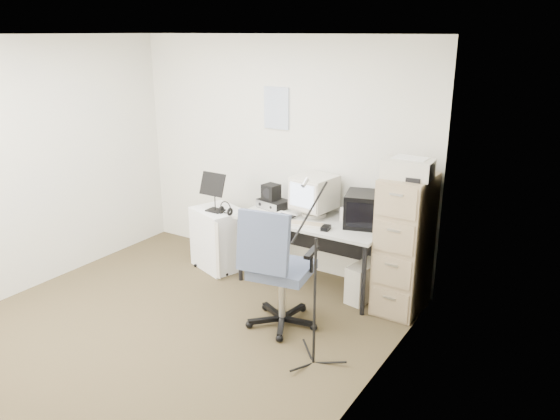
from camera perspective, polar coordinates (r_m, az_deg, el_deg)
The scene contains 23 objects.
floor at distance 5.07m, azimuth -11.30°, elevation -12.16°, with size 3.60×3.60×0.01m, color #42361E.
ceiling at distance 4.39m, azimuth -13.41°, elevation 17.39°, with size 3.60×3.60×0.01m, color white.
wall_back at distance 5.94m, azimuth -0.13°, elevation 5.81°, with size 3.60×0.02×2.50m, color beige.
wall_left at distance 5.94m, azimuth -24.90°, elevation 4.10°, with size 0.02×3.60×2.50m, color beige.
wall_right at distance 3.60m, azimuth 8.84°, elevation -2.79°, with size 0.02×3.60×2.50m, color beige.
wall_calendar at distance 5.86m, azimuth -0.37°, elevation 10.59°, with size 0.30×0.02×0.44m, color white.
filing_cabinet at distance 5.19m, azimuth 12.89°, elevation -3.49°, with size 0.40×0.60×1.30m, color #907D5F.
printer at distance 4.91m, azimuth 13.23°, elevation 4.24°, with size 0.43×0.29×0.16m, color beige.
desk at distance 5.62m, azimuth 3.42°, elevation -4.46°, with size 1.50×0.70×0.73m, color #A4A494.
crt_monitor at distance 5.54m, azimuth 3.61°, elevation 1.49°, with size 0.37×0.39×0.41m, color beige.
crt_tv at distance 5.31m, azimuth 8.83°, elevation 0.07°, with size 0.36×0.38×0.32m, color black.
desk_speaker at distance 5.42m, azimuth 6.83°, elevation -0.48°, with size 0.08×0.08×0.14m, color beige.
keyboard at distance 5.30m, azimuth 2.53°, elevation -1.50°, with size 0.40×0.14×0.02m, color beige.
mouse at distance 5.19m, azimuth 4.81°, elevation -1.88°, with size 0.07×0.12×0.04m, color black.
radio_receiver at distance 5.81m, azimuth -0.67°, elevation 0.68°, with size 0.31×0.22×0.09m, color black.
radio_speaker at distance 5.79m, azimuth -0.94°, elevation 1.91°, with size 0.16×0.15×0.16m, color black.
papers at distance 5.49m, azimuth 0.13°, elevation -0.76°, with size 0.22×0.31×0.02m, color white.
pc_tower at distance 5.45m, azimuth 8.74°, elevation -7.42°, with size 0.18×0.40×0.38m, color beige.
office_chair at distance 4.79m, azimuth 0.22°, elevation -6.00°, with size 0.65×0.65×1.12m, color #435173.
side_cart at distance 6.10m, azimuth -6.38°, elevation -2.94°, with size 0.54×0.44×0.68m, color white.
music_stand at distance 5.86m, azimuth -6.85°, elevation 1.92°, with size 0.30×0.16×0.44m, color black.
headphones at distance 5.80m, azimuth -5.70°, elevation 0.01°, with size 0.15×0.15×0.03m, color black.
mic_stand at distance 4.20m, azimuth 3.69°, elevation -7.64°, with size 0.02×0.02×1.39m, color black.
Camera 1 is at (3.10, -3.11, 2.53)m, focal length 35.00 mm.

